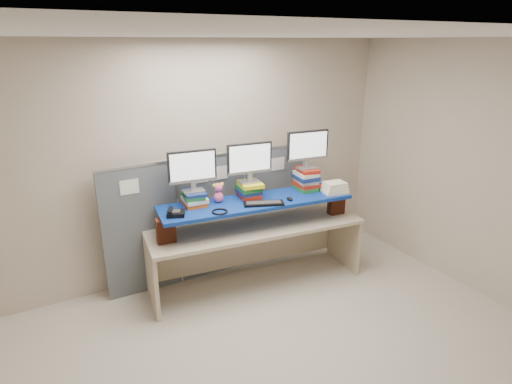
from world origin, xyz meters
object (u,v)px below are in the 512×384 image
monitor_right (308,147)px  desk_phone (175,213)px  keyboard (264,203)px  desk (256,237)px  monitor_left (192,169)px  blue_board (256,202)px  monitor_center (250,160)px

monitor_right → desk_phone: monitor_right is taller
keyboard → desk: bearing=115.6°
monitor_left → desk_phone: (-0.28, -0.18, -0.39)m
blue_board → monitor_right: 0.90m
monitor_center → desk_phone: size_ratio=2.33×
monitor_left → keyboard: size_ratio=1.14×
desk → keyboard: 0.50m
desk → monitor_left: (-0.67, 0.20, 0.88)m
monitor_center → desk_phone: bearing=-166.9°
desk → blue_board: (0.00, 0.00, 0.44)m
desk → monitor_right: size_ratio=4.86×
monitor_center → desk_phone: monitor_center is taller
blue_board → monitor_left: (-0.67, 0.20, 0.44)m
monitor_left → keyboard: monitor_left is taller
blue_board → monitor_center: bearing=103.5°
monitor_left → desk_phone: bearing=-140.4°
monitor_left → keyboard: 0.86m
monitor_left → monitor_right: monitor_right is taller
desk → blue_board: blue_board is taller
desk → monitor_right: (0.71, 0.04, 0.98)m
monitor_left → keyboard: bearing=-20.9°
desk → monitor_left: bearing=170.2°
blue_board → desk_phone: desk_phone is taller
desk_phone → monitor_left: bearing=55.5°
monitor_center → monitor_right: size_ratio=1.00×
keyboard → desk_phone: (-0.96, 0.17, 0.01)m
blue_board → monitor_right: (0.71, 0.04, 0.54)m
monitor_center → monitor_right: 0.74m
monitor_left → monitor_right: (1.38, -0.16, 0.10)m
monitor_center → monitor_right: monitor_right is taller
monitor_center → desk_phone: (-0.93, -0.11, -0.41)m
monitor_right → keyboard: size_ratio=1.14×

